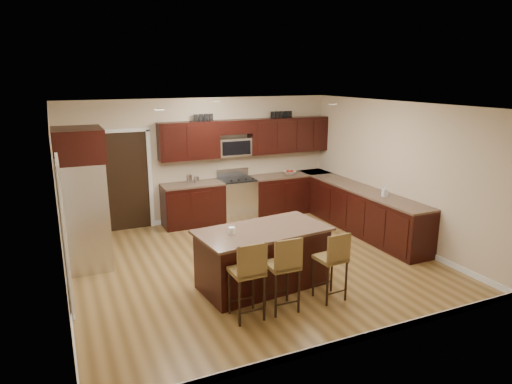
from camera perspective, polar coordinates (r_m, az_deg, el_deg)
name	(u,v)px	position (r m, az deg, el deg)	size (l,w,h in m)	color
floor	(254,263)	(8.03, -0.31, -8.83)	(6.00, 6.00, 0.00)	olive
ceiling	(253,105)	(7.39, -0.34, 10.78)	(6.00, 6.00, 0.00)	silver
wall_back	(203,160)	(10.12, -6.65, 3.97)	(6.00, 6.00, 0.00)	#C4B08D
wall_left	(58,208)	(6.99, -23.46, -1.89)	(5.50, 5.50, 0.00)	#C4B08D
wall_right	(396,172)	(9.19, 17.05, 2.37)	(5.50, 5.50, 0.00)	#C4B08D
base_cabinets	(307,204)	(9.91, 6.37, -1.52)	(4.02, 3.96, 0.92)	black
upper_cabinets	(249,136)	(10.25, -0.84, 6.97)	(4.00, 0.33, 0.80)	black
range	(237,199)	(10.26, -2.38, -0.83)	(0.76, 0.64, 1.11)	silver
microwave	(234,147)	(10.16, -2.77, 5.64)	(0.76, 0.31, 0.40)	silver
doorway	(127,181)	(9.81, -15.78, 1.28)	(0.85, 0.03, 2.06)	black
pantry_door	(63,237)	(6.80, -22.96, -5.21)	(0.03, 0.80, 2.04)	white
letter_decor	(243,116)	(10.14, -1.60, 9.48)	(2.20, 0.03, 0.15)	black
island	(263,259)	(7.05, 0.84, -8.42)	(2.08, 1.25, 0.92)	black
stool_left	(249,272)	(6.02, -0.94, -9.93)	(0.42, 0.42, 1.10)	brown
stool_mid	(284,265)	(6.23, 3.55, -9.15)	(0.41, 0.41, 1.09)	brown
stool_right	(333,258)	(6.62, 9.63, -8.18)	(0.42, 0.42, 1.04)	brown
refrigerator	(83,198)	(8.05, -20.85, -0.65)	(0.79, 0.97, 2.35)	silver
floor_mat	(265,232)	(9.50, 1.13, -5.02)	(0.95, 0.63, 0.01)	brown
fruit_bowl	(290,173)	(10.69, 4.23, 2.43)	(0.28, 0.28, 0.07)	silver
soap_bottle	(385,191)	(9.01, 15.83, 0.12)	(0.10, 0.10, 0.22)	#B2B2B2
canister_tall	(189,179)	(9.79, -8.36, 1.59)	(0.12, 0.12, 0.20)	silver
canister_short	(196,180)	(9.83, -7.47, 1.51)	(0.11, 0.11, 0.14)	silver
island_jar	(232,230)	(6.68, -3.04, -4.83)	(0.10, 0.10, 0.10)	white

